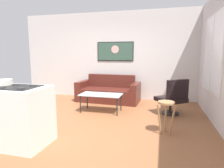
# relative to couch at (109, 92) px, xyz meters

# --- Properties ---
(ground) EXTENTS (6.40, 6.40, 0.04)m
(ground) POSITION_rel_couch_xyz_m (0.05, -1.89, -0.30)
(ground) COLOR brown
(back_wall) EXTENTS (6.40, 0.05, 2.80)m
(back_wall) POSITION_rel_couch_xyz_m (0.05, 0.53, 1.12)
(back_wall) COLOR silver
(back_wall) RESTS_ON ground
(right_wall) EXTENTS (0.05, 6.40, 2.80)m
(right_wall) POSITION_rel_couch_xyz_m (2.68, -1.59, 1.12)
(right_wall) COLOR silver
(right_wall) RESTS_ON ground
(couch) EXTENTS (1.94, 0.92, 0.81)m
(couch) POSITION_rel_couch_xyz_m (0.00, 0.00, 0.00)
(couch) COLOR #501F18
(couch) RESTS_ON ground
(coffee_table) EXTENTS (1.04, 0.54, 0.45)m
(coffee_table) POSITION_rel_couch_xyz_m (0.12, -1.14, 0.14)
(coffee_table) COLOR silver
(coffee_table) RESTS_ON ground
(armchair) EXTENTS (0.82, 0.81, 0.87)m
(armchair) POSITION_rel_couch_xyz_m (1.86, -0.95, 0.14)
(armchair) COLOR black
(armchair) RESTS_ON ground
(bar_stool) EXTENTS (0.35, 0.34, 0.60)m
(bar_stool) POSITION_rel_couch_xyz_m (1.69, -2.16, 0.19)
(bar_stool) COLOR #A0734A
(bar_stool) RESTS_ON ground
(kitchen_counter) EXTENTS (1.37, 0.70, 0.96)m
(kitchen_counter) POSITION_rel_couch_xyz_m (-0.82, -3.18, 0.19)
(kitchen_counter) COLOR white
(kitchen_counter) RESTS_ON ground
(mixing_bowl) EXTENTS (0.23, 0.23, 0.10)m
(mixing_bowl) POSITION_rel_couch_xyz_m (-0.90, -3.09, 0.71)
(mixing_bowl) COLOR silver
(mixing_bowl) RESTS_ON kitchen_counter
(wall_painting) EXTENTS (1.20, 0.03, 0.62)m
(wall_painting) POSITION_rel_couch_xyz_m (0.09, 0.49, 1.26)
(wall_painting) COLOR black
(window) EXTENTS (0.03, 1.62, 1.70)m
(window) POSITION_rel_couch_xyz_m (2.64, -0.99, 1.19)
(window) COLOR silver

